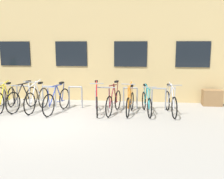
% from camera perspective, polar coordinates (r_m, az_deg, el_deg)
% --- Properties ---
extents(ground_plane, '(42.00, 42.00, 0.00)m').
position_cam_1_polar(ground_plane, '(8.04, -14.71, -7.03)').
color(ground_plane, '#9E998E').
extents(storefront_building, '(28.00, 6.66, 5.61)m').
position_cam_1_polar(storefront_building, '(13.96, -5.33, 11.98)').
color(storefront_building, tan).
rests_on(storefront_building, ground).
extents(bike_rack, '(6.53, 0.05, 0.80)m').
position_cam_1_polar(bike_rack, '(9.53, -8.04, -1.17)').
color(bike_rack, gray).
rests_on(bike_rack, ground).
extents(bicycle_blue, '(0.50, 1.82, 1.02)m').
position_cam_1_polar(bicycle_blue, '(9.04, -12.01, -2.41)').
color(bicycle_blue, black).
rests_on(bicycle_blue, ground).
extents(bicycle_teal, '(0.46, 1.72, 1.01)m').
position_cam_1_polar(bicycle_teal, '(8.78, 7.62, -2.86)').
color(bicycle_teal, black).
rests_on(bicycle_teal, ground).
extents(bicycle_maroon, '(0.48, 1.71, 1.08)m').
position_cam_1_polar(bicycle_maroon, '(8.77, 0.38, -2.66)').
color(bicycle_maroon, black).
rests_on(bicycle_maroon, ground).
extents(bicycle_white, '(0.44, 1.72, 1.11)m').
position_cam_1_polar(bicycle_white, '(9.40, -16.20, -2.10)').
color(bicycle_white, black).
rests_on(bicycle_white, ground).
extents(bicycle_black, '(0.49, 1.81, 1.01)m').
position_cam_1_polar(bicycle_black, '(9.72, -18.99, -1.88)').
color(bicycle_black, black).
rests_on(bicycle_black, ground).
extents(bicycle_silver, '(0.44, 1.76, 1.08)m').
position_cam_1_polar(bicycle_silver, '(8.84, 12.78, -2.80)').
color(bicycle_silver, black).
rests_on(bicycle_silver, ground).
extents(bicycle_orange, '(0.44, 1.62, 1.09)m').
position_cam_1_polar(bicycle_orange, '(8.72, 3.99, -2.88)').
color(bicycle_orange, black).
rests_on(bicycle_orange, ground).
extents(bicycle_red, '(0.49, 1.71, 1.11)m').
position_cam_1_polar(bicycle_red, '(8.79, -3.39, -2.64)').
color(bicycle_red, black).
rests_on(bicycle_red, ground).
extents(bicycle_yellow, '(0.44, 1.79, 1.07)m').
position_cam_1_polar(bicycle_yellow, '(9.86, -22.36, -1.94)').
color(bicycle_yellow, black).
rests_on(bicycle_yellow, ground).
extents(planter_box, '(0.70, 0.44, 0.60)m').
position_cam_1_polar(planter_box, '(10.53, 21.14, -1.69)').
color(planter_box, olive).
rests_on(planter_box, ground).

